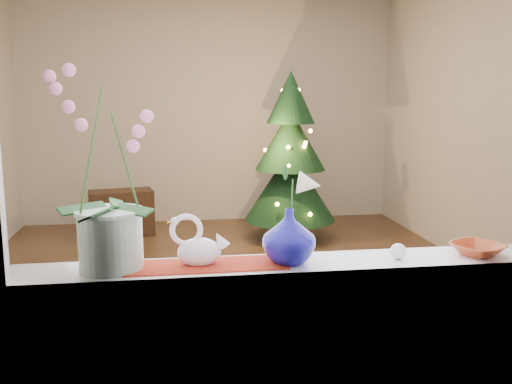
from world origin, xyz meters
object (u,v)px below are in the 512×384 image
swan (199,241)px  side_table (122,213)px  orchid_pot (107,170)px  xmas_tree (290,156)px  paperweight (398,251)px  blue_vase (289,232)px  amber_dish (478,250)px

swan → side_table: 4.32m
orchid_pot → side_table: size_ratio=1.13×
xmas_tree → paperweight: bearing=-95.3°
xmas_tree → side_table: bearing=168.2°
paperweight → blue_vase: bearing=178.2°
paperweight → amber_dish: bearing=0.5°
orchid_pot → xmas_tree: size_ratio=0.42×
amber_dish → xmas_tree: bearing=89.9°
amber_dish → side_table: (-1.82, 4.23, -0.69)m
orchid_pot → swan: (0.33, -0.00, -0.29)m
blue_vase → swan: bearing=177.1°
xmas_tree → amber_dish: bearing=-90.1°
xmas_tree → side_table: 1.98m
swan → blue_vase: blue_vase is taller
swan → side_table: size_ratio=0.34×
paperweight → swan: bearing=177.7°
swan → blue_vase: size_ratio=0.92×
side_table → paperweight: bearing=-82.3°
orchid_pot → xmas_tree: xmas_tree is taller
amber_dish → xmas_tree: xmas_tree is taller
blue_vase → paperweight: blue_vase is taller
orchid_pot → blue_vase: orchid_pot is taller
blue_vase → side_table: (-1.02, 4.22, -0.79)m
orchid_pot → amber_dish: bearing=-1.1°
paperweight → xmas_tree: (0.36, 3.85, -0.05)m
blue_vase → paperweight: bearing=-1.8°
orchid_pot → side_table: orchid_pot is taller
amber_dish → side_table: bearing=113.3°
paperweight → orchid_pot: bearing=178.4°
blue_vase → xmas_tree: size_ratio=0.14×
amber_dish → xmas_tree: (0.01, 3.85, -0.04)m
orchid_pot → paperweight: bearing=-1.6°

